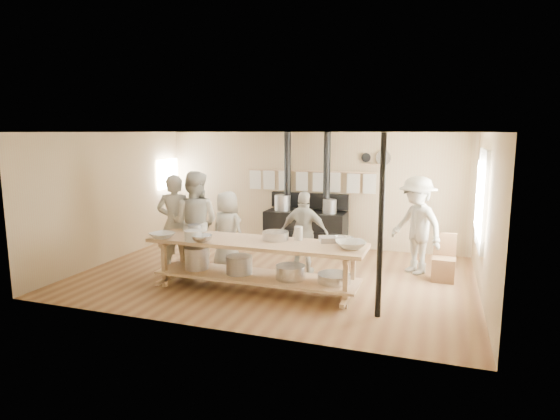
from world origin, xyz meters
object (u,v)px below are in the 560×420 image
(prep_table, at_px, (255,260))
(cook_right, at_px, (304,233))
(cook_center, at_px, (228,231))
(stove, at_px, (306,226))
(cook_far_left, at_px, (175,224))
(cook_left, at_px, (195,223))
(cook_by_window, at_px, (417,225))
(chair, at_px, (443,267))
(roasting_pan, at_px, (332,239))

(prep_table, distance_m, cook_right, 1.29)
(cook_center, distance_m, cook_right, 1.48)
(stove, bearing_deg, cook_center, -115.70)
(cook_far_left, height_order, cook_left, cook_left)
(cook_by_window, distance_m, chair, 0.88)
(cook_right, bearing_deg, stove, -73.08)
(roasting_pan, bearing_deg, stove, 114.04)
(cook_far_left, bearing_deg, cook_left, 161.48)
(cook_right, relative_size, chair, 1.86)
(stove, distance_m, chair, 3.28)
(prep_table, bearing_deg, cook_center, 134.08)
(cook_far_left, distance_m, chair, 4.92)
(prep_table, xyz_separation_m, cook_by_window, (2.44, 1.89, 0.39))
(cook_by_window, height_order, chair, cook_by_window)
(prep_table, distance_m, chair, 3.35)
(prep_table, height_order, cook_right, cook_right)
(stove, bearing_deg, cook_left, -119.41)
(cook_left, relative_size, roasting_pan, 4.88)
(prep_table, bearing_deg, stove, 89.96)
(stove, distance_m, cook_right, 1.94)
(stove, xyz_separation_m, cook_far_left, (-1.82, -2.48, 0.40))
(cook_far_left, height_order, cook_center, cook_far_left)
(cook_far_left, xyz_separation_m, cook_by_window, (4.26, 1.36, -0.01))
(cook_left, relative_size, cook_center, 1.27)
(roasting_pan, bearing_deg, cook_center, 162.83)
(cook_left, bearing_deg, chair, -172.00)
(cook_by_window, xyz_separation_m, chair, (0.50, -0.30, -0.66))
(cook_far_left, height_order, cook_by_window, cook_far_left)
(cook_right, bearing_deg, cook_by_window, -157.23)
(cook_by_window, bearing_deg, cook_right, -116.68)
(stove, distance_m, prep_table, 3.02)
(prep_table, xyz_separation_m, cook_center, (-0.97, 1.00, 0.23))
(stove, xyz_separation_m, chair, (2.94, -1.43, -0.28))
(cook_by_window, bearing_deg, prep_table, -99.74)
(cook_far_left, xyz_separation_m, cook_left, (0.42, -0.01, 0.04))
(cook_center, height_order, chair, cook_center)
(cook_far_left, relative_size, cook_center, 1.22)
(chair, bearing_deg, cook_left, -164.10)
(cook_left, bearing_deg, cook_far_left, -6.80)
(cook_right, bearing_deg, chair, -168.00)
(prep_table, relative_size, cook_far_left, 1.96)
(prep_table, height_order, cook_far_left, cook_far_left)
(cook_left, xyz_separation_m, cook_right, (1.90, 0.63, -0.18))
(cook_center, distance_m, chair, 3.99)
(cook_right, height_order, cook_by_window, cook_by_window)
(cook_far_left, bearing_deg, roasting_pan, 158.61)
(cook_far_left, distance_m, cook_center, 0.98)
(cook_left, relative_size, cook_by_window, 1.05)
(cook_far_left, distance_m, cook_right, 2.41)
(stove, bearing_deg, roasting_pan, -65.96)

